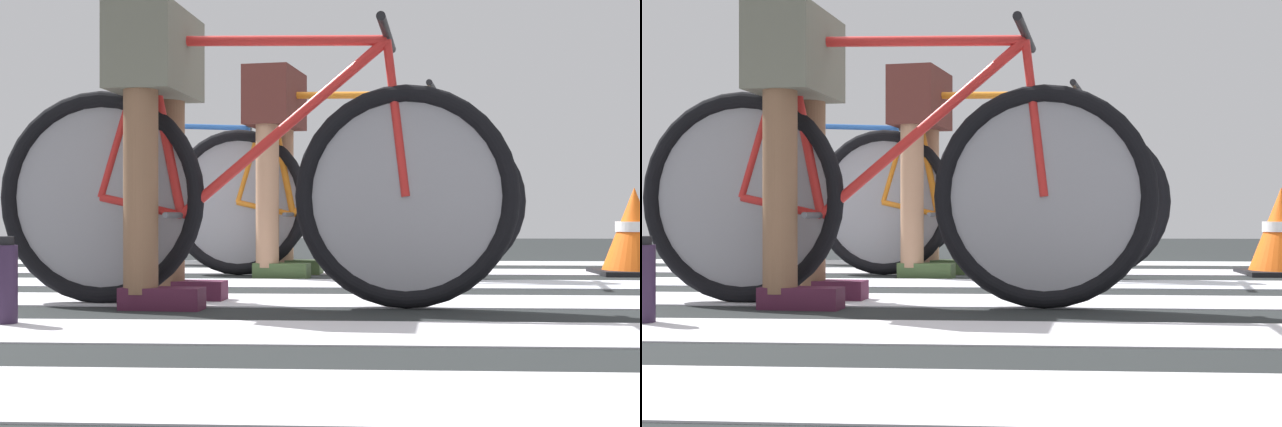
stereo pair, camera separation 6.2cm
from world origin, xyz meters
TOP-DOWN VIEW (x-y plane):
  - ground at (0.00, 0.00)m, footprint 18.00×14.00m
  - crosswalk_markings at (0.09, -0.09)m, footprint 5.30×4.25m
  - bicycle_1_of_3 at (0.11, -0.63)m, footprint 1.73×0.52m
  - cyclist_1_of_3 at (-0.20, -0.60)m, footprint 0.34×0.43m
  - bicycle_2_of_3 at (0.36, 0.69)m, footprint 1.72×0.54m
  - cyclist_2_of_3 at (0.06, 0.74)m, footprint 0.37×0.44m
  - bicycle_3_of_3 at (-0.73, 2.11)m, footprint 1.74×0.52m
  - cyclist_3_of_3 at (-1.04, 2.09)m, footprint 0.34×0.43m
  - water_bottle at (-0.49, -1.13)m, footprint 0.07×0.07m
  - traffic_cone at (1.82, 0.92)m, footprint 0.38×0.38m

SIDE VIEW (x-z plane):
  - ground at x=0.00m, z-range 0.00..0.02m
  - crosswalk_markings at x=0.09m, z-range 0.02..0.02m
  - water_bottle at x=-0.49m, z-range 0.01..0.26m
  - traffic_cone at x=1.82m, z-range 0.01..0.44m
  - bicycle_1_of_3 at x=0.11m, z-range -0.06..0.87m
  - bicycle_2_of_3 at x=0.36m, z-range -0.06..0.87m
  - bicycle_3_of_3 at x=-0.73m, z-range -0.06..0.87m
  - cyclist_3_of_3 at x=-1.04m, z-range 0.16..1.14m
  - cyclist_1_of_3 at x=-0.20m, z-range 0.16..1.14m
  - cyclist_2_of_3 at x=0.06m, z-range 0.17..1.17m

